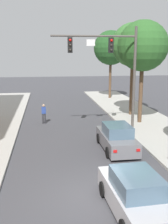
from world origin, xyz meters
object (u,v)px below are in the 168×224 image
street_tree_third (133,45)px  street_tree_farthest (111,48)px  traffic_signal_mast (112,60)px  car_following_silver (135,195)px  car_lead_grey (117,138)px  pedestrian_crossing_road (44,113)px  street_tree_second (143,46)px

street_tree_third → street_tree_farthest: bearing=87.5°
traffic_signal_mast → car_following_silver: (-1.73, -10.47, -4.60)m
car_lead_grey → pedestrian_crossing_road: bearing=121.9°
traffic_signal_mast → street_tree_third: size_ratio=0.90×
street_tree_second → street_tree_farthest: street_tree_farthest is taller
traffic_signal_mast → street_tree_second: (2.97, 1.87, 1.01)m
pedestrian_crossing_road → street_tree_farthest: bearing=53.4°
pedestrian_crossing_road → street_tree_farthest: size_ratio=0.19×
car_following_silver → street_tree_second: size_ratio=0.52×
street_tree_third → street_tree_farthest: (0.43, 9.84, -0.04)m
pedestrian_crossing_road → street_tree_third: 9.98m
pedestrian_crossing_road → car_lead_grey: bearing=-58.1°
traffic_signal_mast → pedestrian_crossing_road: bearing=147.7°
car_lead_grey → street_tree_third: street_tree_third is taller
car_lead_grey → street_tree_farthest: street_tree_farthest is taller
car_lead_grey → car_following_silver: 6.69m
street_tree_farthest → traffic_signal_mast: bearing=-103.7°
traffic_signal_mast → street_tree_third: street_tree_third is taller
traffic_signal_mast → street_tree_second: bearing=32.2°
pedestrian_crossing_road → street_tree_second: 9.69m
traffic_signal_mast → street_tree_second: street_tree_second is taller
street_tree_third → street_tree_farthest: 9.85m
traffic_signal_mast → pedestrian_crossing_road: (-4.96, 3.13, -4.41)m
pedestrian_crossing_road → street_tree_farthest: street_tree_farthest is taller
car_lead_grey → street_tree_farthest: 19.81m
traffic_signal_mast → car_lead_grey: 6.04m
car_lead_grey → street_tree_second: 8.78m
car_lead_grey → pedestrian_crossing_road: (-4.36, 7.01, 0.19)m
car_lead_grey → street_tree_farthest: (4.17, 18.50, 5.75)m
traffic_signal_mast → street_tree_farthest: 15.10m
traffic_signal_mast → street_tree_third: 5.84m
car_following_silver → street_tree_third: (4.87, 15.25, 5.78)m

